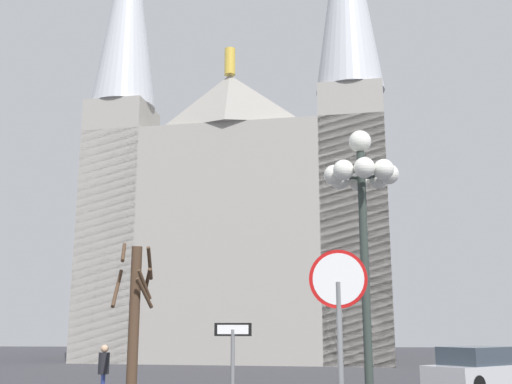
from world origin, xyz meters
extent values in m
cube|color=gray|center=(-2.60, 34.14, 7.28)|extent=(20.52, 14.27, 14.56)
pyramid|color=gray|center=(-3.21, 29.18, 16.31)|extent=(6.91, 2.81, 3.50)
cylinder|color=gold|center=(-3.21, 29.18, 18.96)|extent=(0.70, 0.70, 1.80)
cube|color=gray|center=(-10.68, 31.06, 8.34)|extent=(4.37, 4.37, 16.69)
cone|color=#B7BAC1|center=(-10.68, 31.06, 24.35)|extent=(4.31, 4.31, 15.32)
cube|color=gray|center=(4.49, 29.19, 8.34)|extent=(4.37, 4.37, 16.69)
cylinder|color=red|center=(1.34, 1.35, 2.82)|extent=(0.82, 0.18, 0.83)
cylinder|color=white|center=(1.34, 1.32, 2.82)|extent=(0.72, 0.13, 0.73)
cube|color=black|center=(-0.34, 3.23, 2.11)|extent=(0.64, 0.07, 0.22)
cube|color=white|center=(-0.34, 3.21, 2.11)|extent=(0.54, 0.05, 0.15)
cylinder|color=#2D3833|center=(2.05, 4.15, 2.74)|extent=(0.16, 0.16, 5.49)
sphere|color=white|center=(2.05, 4.15, 5.71)|extent=(0.44, 0.44, 0.44)
sphere|color=white|center=(2.57, 4.15, 5.04)|extent=(0.39, 0.39, 0.39)
cylinder|color=#2D3833|center=(2.31, 4.15, 5.04)|extent=(0.05, 0.53, 0.05)
sphere|color=white|center=(2.42, 4.52, 5.04)|extent=(0.39, 0.39, 0.39)
cylinder|color=#2D3833|center=(2.23, 4.34, 5.04)|extent=(0.41, 0.41, 0.05)
sphere|color=white|center=(2.05, 4.68, 5.04)|extent=(0.39, 0.39, 0.39)
cylinder|color=#2D3833|center=(2.05, 4.41, 5.04)|extent=(0.53, 0.05, 0.05)
sphere|color=white|center=(1.67, 4.52, 5.04)|extent=(0.39, 0.39, 0.39)
cylinder|color=#2D3833|center=(1.86, 4.34, 5.04)|extent=(0.41, 0.41, 0.05)
sphere|color=white|center=(1.52, 4.15, 5.04)|extent=(0.39, 0.39, 0.39)
cylinder|color=#2D3833|center=(1.78, 4.15, 5.04)|extent=(0.05, 0.53, 0.05)
sphere|color=white|center=(1.67, 3.78, 5.04)|extent=(0.39, 0.39, 0.39)
cylinder|color=#2D3833|center=(1.86, 3.96, 5.04)|extent=(0.41, 0.41, 0.05)
sphere|color=white|center=(2.05, 3.62, 5.04)|extent=(0.39, 0.39, 0.39)
cylinder|color=#2D3833|center=(2.05, 3.89, 5.04)|extent=(0.53, 0.05, 0.05)
sphere|color=white|center=(2.42, 3.78, 5.04)|extent=(0.39, 0.39, 0.39)
cylinder|color=#2D3833|center=(2.23, 3.96, 5.04)|extent=(0.41, 0.41, 0.05)
cylinder|color=#473323|center=(-3.63, 9.27, 2.17)|extent=(0.29, 0.29, 4.34)
cylinder|color=#473323|center=(-3.27, 9.30, 3.88)|extent=(0.17, 0.81, 0.86)
cylinder|color=#473323|center=(-4.13, 9.22, 3.19)|extent=(0.21, 1.08, 1.10)
cylinder|color=#473323|center=(-3.33, 9.40, 3.45)|extent=(0.37, 0.70, 0.57)
cylinder|color=#473323|center=(-3.36, 9.17, 3.28)|extent=(0.33, 0.65, 0.80)
cylinder|color=#473323|center=(-3.99, 9.19, 4.17)|extent=(0.28, 0.79, 0.62)
cylinder|color=#473323|center=(-3.34, 9.13, 3.05)|extent=(0.41, 0.70, 0.82)
cube|color=#B7B7BC|center=(7.18, 14.86, 0.51)|extent=(4.54, 4.17, 0.73)
cube|color=#333D47|center=(7.01, 14.73, 1.18)|extent=(2.93, 2.81, 0.60)
cylinder|color=black|center=(7.83, 16.44, 0.32)|extent=(0.63, 0.58, 0.64)
cylinder|color=black|center=(5.51, 14.53, 0.32)|extent=(0.63, 0.58, 0.64)
cylinder|color=black|center=(-4.84, 10.68, 1.11)|extent=(0.32, 0.32, 0.61)
sphere|color=tan|center=(-4.84, 10.68, 1.53)|extent=(0.22, 0.22, 0.22)
camera|label=1|loc=(0.70, -7.36, 2.17)|focal=42.67mm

